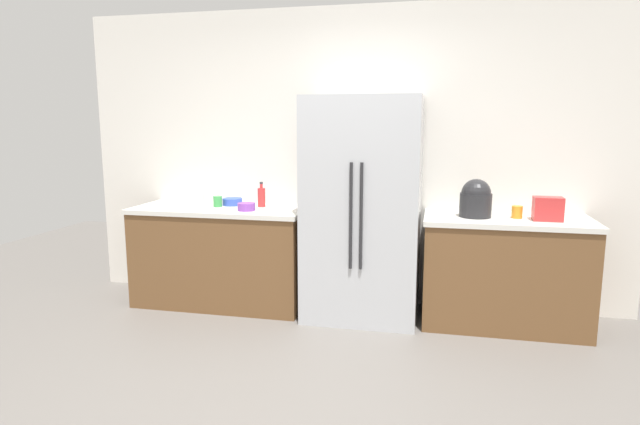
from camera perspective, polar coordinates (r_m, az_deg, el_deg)
ground_plane at (r=3.29m, az=-3.41°, el=-19.97°), size 9.92×9.92×0.00m
kitchen_back_panel at (r=4.83m, az=3.00°, el=5.89°), size 4.96×0.10×2.63m
counter_left at (r=4.90m, az=-10.45°, el=-4.54°), size 1.55×0.69×0.89m
counter_right at (r=4.55m, az=19.21°, el=-5.99°), size 1.30×0.69×0.89m
refrigerator at (r=4.42m, az=4.62°, el=0.38°), size 0.94×0.74×1.84m
toaster at (r=4.42m, az=23.30°, el=0.37°), size 0.21×0.14×0.18m
rice_cooker at (r=4.39m, az=16.41°, el=1.38°), size 0.25×0.25×0.30m
bottle_a at (r=4.77m, az=-6.31°, el=1.68°), size 0.07×0.07×0.22m
cup_a at (r=4.45m, az=20.43°, el=0.04°), size 0.08×0.08×0.10m
cup_b at (r=4.83m, az=-10.95°, el=1.18°), size 0.08×0.08×0.10m
cup_c at (r=4.96m, az=-12.74°, el=1.38°), size 0.07×0.07×0.10m
bowl_a at (r=4.90m, az=-9.40°, el=1.15°), size 0.18×0.18×0.06m
bowl_b at (r=4.58m, az=-7.92°, el=0.62°), size 0.15×0.15×0.07m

